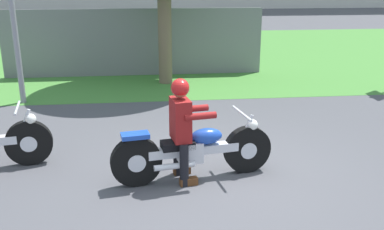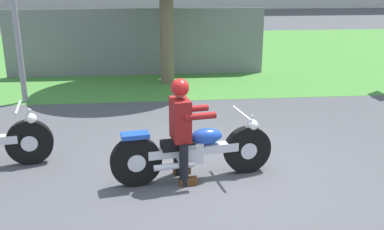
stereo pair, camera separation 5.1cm
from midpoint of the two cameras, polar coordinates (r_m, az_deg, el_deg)
The scene contains 5 objects.
ground at distance 6.19m, azimuth 3.11°, elevation -7.79°, with size 120.00×120.00×0.00m, color #4C4C51.
grass_verge at distance 15.54m, azimuth -2.67°, elevation 8.02°, with size 60.00×12.00×0.01m, color #478438.
motorcycle_lead at distance 5.93m, azimuth 0.03°, elevation -4.69°, with size 2.23×0.71×0.90m.
rider_lead at distance 5.74m, azimuth -1.59°, elevation -0.95°, with size 0.60×0.52×1.42m.
fence_segment at distance 12.11m, azimuth -7.65°, elevation 9.33°, with size 7.00×0.06×1.80m, color slate.
Camera 1 is at (-0.95, -5.50, 2.69)m, focal length 40.92 mm.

